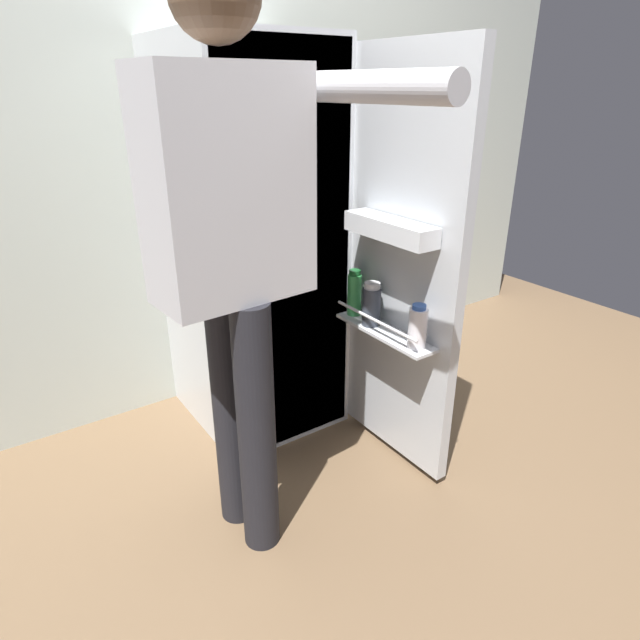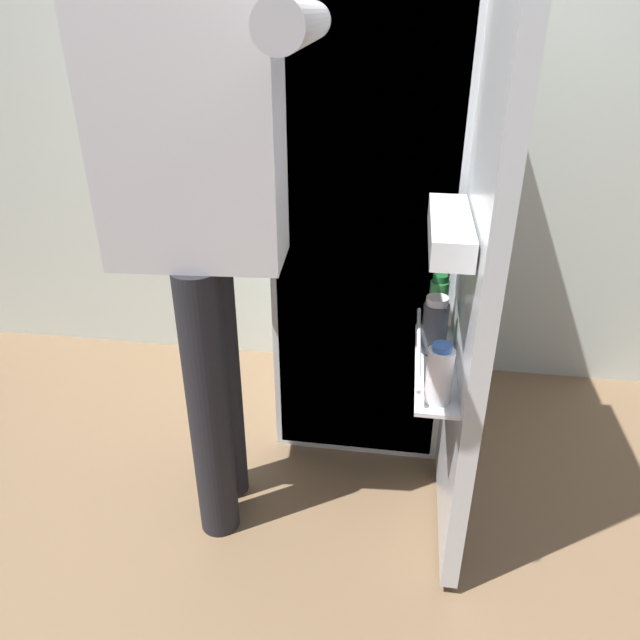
{
  "view_description": "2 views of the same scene",
  "coord_description": "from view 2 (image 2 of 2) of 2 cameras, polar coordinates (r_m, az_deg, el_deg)",
  "views": [
    {
      "loc": [
        -1.02,
        -1.43,
        1.43
      ],
      "look_at": [
        -0.05,
        -0.01,
        0.68
      ],
      "focal_mm": 30.35,
      "sensor_mm": 36.0,
      "label": 1
    },
    {
      "loc": [
        0.13,
        -1.46,
        1.45
      ],
      "look_at": [
        -0.08,
        -0.05,
        0.7
      ],
      "focal_mm": 33.14,
      "sensor_mm": 36.0,
      "label": 2
    }
  ],
  "objects": [
    {
      "name": "ground_plane",
      "position": [
        2.06,
        2.64,
        -16.99
      ],
      "size": [
        5.25,
        5.25,
        0.0
      ],
      "primitive_type": "plane",
      "color": "brown"
    },
    {
      "name": "kitchen_wall",
      "position": [
        2.42,
        6.01,
        23.11
      ],
      "size": [
        4.4,
        0.1,
        2.52
      ],
      "primitive_type": "cube",
      "color": "beige",
      "rests_on": "ground_plane"
    },
    {
      "name": "person",
      "position": [
        1.52,
        -11.62,
        12.28
      ],
      "size": [
        0.59,
        0.75,
        1.74
      ],
      "color": "black",
      "rests_on": "ground_plane"
    },
    {
      "name": "refrigerator",
      "position": [
        2.09,
        5.32,
        9.65
      ],
      "size": [
        0.63,
        1.21,
        1.61
      ],
      "color": "silver",
      "rests_on": "ground_plane"
    }
  ]
}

